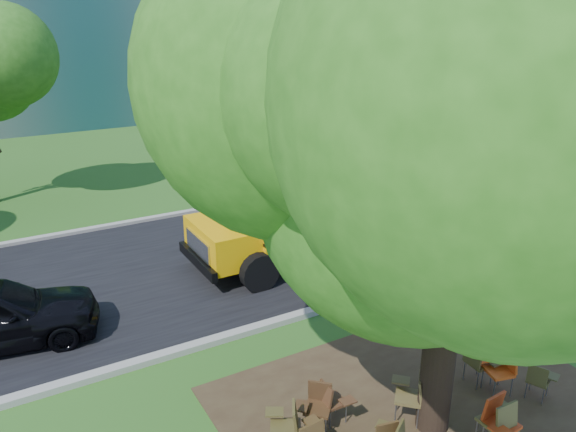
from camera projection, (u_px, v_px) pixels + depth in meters
ground at (351, 399)px, 10.48m from camera, size 160.00×160.00×0.00m
dirt_patch at (410, 396)px, 10.54m from camera, size 7.00×4.50×0.03m
asphalt_road at (209, 261)px, 16.18m from camera, size 80.00×8.00×0.04m
kerb_near at (274, 323)px, 12.90m from camera, size 80.00×0.25×0.14m
kerb_far at (164, 217)px, 19.50m from camera, size 80.00×0.25×0.14m
bg_tree_3 at (316, 55)px, 23.87m from camera, size 5.60×5.60×7.84m
bg_tree_4 at (467, 65)px, 27.02m from camera, size 5.00×5.00×6.85m
main_tree at (465, 122)px, 7.94m from camera, size 7.20×7.20×8.95m
school_bus at (402, 181)px, 17.64m from camera, size 12.64×2.93×3.08m
chair_4 at (500, 418)px, 9.11m from camera, size 0.64×0.57×0.97m
chair_5 at (498, 419)px, 9.10m from camera, size 0.64×0.61×0.97m
chair_6 at (501, 366)px, 10.47m from camera, size 0.57×0.73×0.96m
chair_7 at (539, 378)px, 10.29m from camera, size 0.61×0.53×0.77m
chair_8 at (287, 423)px, 9.04m from camera, size 0.61×0.78×0.93m
chair_9 at (317, 402)px, 9.55m from camera, size 0.77×0.61×0.90m
chair_10 at (332, 399)px, 9.69m from camera, size 0.49×0.54×0.84m
chair_11 at (412, 392)px, 9.74m from camera, size 0.66×0.83×0.97m
chair_12 at (479, 360)px, 10.69m from camera, size 0.53×0.61×0.91m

